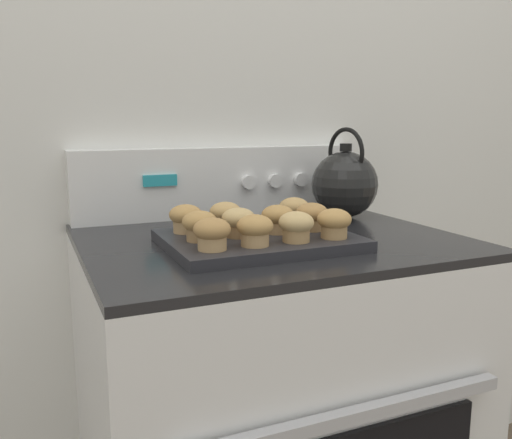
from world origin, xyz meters
The scene contains 16 objects.
wall_back centered at (0.00, 0.69, 1.20)m, with size 8.00×0.05×2.40m.
stove_range centered at (0.00, 0.34, 0.46)m, with size 0.80×0.68×0.92m.
control_panel centered at (0.00, 0.64, 1.01)m, with size 0.78×0.07×0.18m.
muffin_pan centered at (-0.06, 0.28, 0.93)m, with size 0.38×0.29×0.02m.
muffin_r0_c0 centered at (-0.18, 0.19, 0.97)m, with size 0.07×0.07×0.06m.
muffin_r0_c1 centered at (-0.10, 0.19, 0.97)m, with size 0.07×0.07×0.06m.
muffin_r0_c2 centered at (-0.01, 0.19, 0.97)m, with size 0.07×0.07×0.06m.
muffin_r0_c3 centered at (0.07, 0.19, 0.97)m, with size 0.07×0.07×0.06m.
muffin_r1_c0 centered at (-0.18, 0.27, 0.97)m, with size 0.07×0.07×0.06m.
muffin_r1_c1 centered at (-0.10, 0.28, 0.97)m, with size 0.07×0.07×0.06m.
muffin_r1_c2 centered at (-0.01, 0.28, 0.97)m, with size 0.07×0.07×0.06m.
muffin_r1_c3 centered at (0.07, 0.27, 0.97)m, with size 0.07×0.07×0.06m.
muffin_r2_c0 centered at (-0.18, 0.36, 0.97)m, with size 0.07×0.07×0.06m.
muffin_r2_c1 centered at (-0.10, 0.36, 0.97)m, with size 0.07×0.07×0.06m.
muffin_r2_c3 centered at (0.07, 0.36, 0.97)m, with size 0.07×0.07×0.06m.
tea_kettle centered at (0.28, 0.49, 1.01)m, with size 0.17×0.20×0.23m.
Camera 1 is at (-0.49, -0.71, 1.17)m, focal length 38.00 mm.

